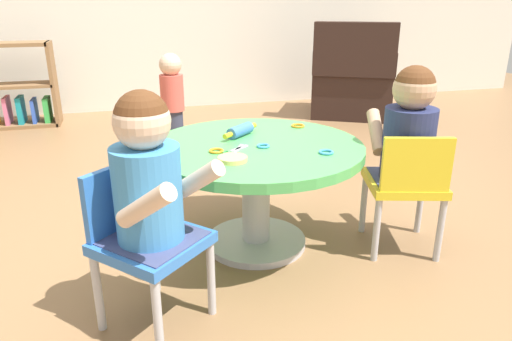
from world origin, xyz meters
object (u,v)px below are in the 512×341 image
object	(u,v)px
rolling_pin	(240,131)
craft_scissors	(234,151)
seated_child_right	(409,129)
child_chair_right	(406,184)
armchair_dark	(353,82)
child_chair_left	(144,238)
craft_table	(256,169)
seated_child_left	(148,175)
toddler_standing	(172,97)

from	to	relation	value
rolling_pin	craft_scissors	bearing A→B (deg)	-109.89
seated_child_right	rolling_pin	size ratio (longest dim) A/B	2.74
child_chair_right	armchair_dark	xyz separation A→B (m)	(0.95, 2.36, 0.00)
child_chair_left	armchair_dark	size ratio (longest dim) A/B	0.55
craft_table	seated_child_left	size ratio (longest dim) A/B	1.75
craft_scissors	craft_table	bearing A→B (deg)	35.26
child_chair_right	seated_child_right	bearing A→B (deg)	73.48
toddler_standing	rolling_pin	world-z (taller)	toddler_standing
craft_table	craft_scissors	bearing A→B (deg)	-144.74
seated_child_right	armchair_dark	xyz separation A→B (m)	(0.94, 2.33, -0.22)
armchair_dark	craft_scissors	size ratio (longest dim) A/B	7.16
seated_child_left	armchair_dark	size ratio (longest dim) A/B	0.53
craft_scissors	seated_child_right	bearing A→B (deg)	-7.64
craft_table	rolling_pin	distance (m)	0.19
seated_child_left	rolling_pin	world-z (taller)	seated_child_left
seated_child_right	toddler_standing	size ratio (longest dim) A/B	0.76
rolling_pin	craft_scissors	size ratio (longest dim) A/B	1.38
seated_child_left	seated_child_right	distance (m)	1.09
child_chair_right	seated_child_right	xyz separation A→B (m)	(0.01, 0.04, 0.23)
armchair_dark	craft_scissors	xyz separation A→B (m)	(-1.65, -2.23, 0.16)
rolling_pin	toddler_standing	bearing A→B (deg)	95.21
child_chair_left	rolling_pin	distance (m)	0.72
craft_table	craft_scissors	xyz separation A→B (m)	(-0.11, -0.08, 0.11)
child_chair_right	armchair_dark	size ratio (longest dim) A/B	0.55
child_chair_right	toddler_standing	distance (m)	2.00
child_chair_right	toddler_standing	xyz separation A→B (m)	(-0.76, 1.85, 0.05)
child_chair_left	seated_child_right	xyz separation A→B (m)	(1.09, 0.22, 0.23)
craft_table	toddler_standing	size ratio (longest dim) A/B	1.33
armchair_dark	seated_child_left	bearing A→B (deg)	-127.85
craft_table	armchair_dark	world-z (taller)	armchair_dark
child_chair_left	seated_child_left	xyz separation A→B (m)	(0.03, -0.03, 0.23)
child_chair_right	child_chair_left	bearing A→B (deg)	-170.29
rolling_pin	child_chair_left	bearing A→B (deg)	-130.60
child_chair_right	craft_scissors	world-z (taller)	child_chair_right
craft_table	child_chair_right	size ratio (longest dim) A/B	1.67
child_chair_left	craft_table	bearing A→B (deg)	39.11
toddler_standing	craft_scissors	size ratio (longest dim) A/B	4.97
seated_child_left	craft_scissors	world-z (taller)	seated_child_left
seated_child_right	craft_table	bearing A→B (deg)	163.95
craft_scissors	seated_child_left	bearing A→B (deg)	-135.21
child_chair_right	craft_scissors	size ratio (longest dim) A/B	3.96
child_chair_left	rolling_pin	size ratio (longest dim) A/B	2.88
craft_table	seated_child_left	bearing A→B (deg)	-137.25
seated_child_left	toddler_standing	size ratio (longest dim) A/B	0.76
craft_table	toddler_standing	bearing A→B (deg)	95.96
craft_table	rolling_pin	world-z (taller)	rolling_pin
armchair_dark	toddler_standing	distance (m)	1.79
seated_child_left	toddler_standing	xyz separation A→B (m)	(0.29, 2.07, -0.17)
child_chair_right	seated_child_right	size ratio (longest dim) A/B	1.05
craft_table	seated_child_right	world-z (taller)	seated_child_right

